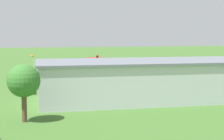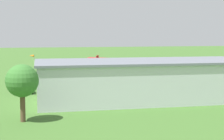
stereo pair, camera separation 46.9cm
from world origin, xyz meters
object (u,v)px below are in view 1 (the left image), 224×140
object	(u,v)px
biplane	(103,62)
person_by_parked_cars	(199,79)
person_crossing_taxiway	(214,84)
person_at_fence_line	(179,81)
hangar	(145,80)
person_beside_truck	(199,81)
car_green	(27,88)
person_walking_on_apron	(192,81)
tree_near_perimeter_road	(24,81)
windsock	(32,57)

from	to	relation	value
biplane	person_by_parked_cars	xyz separation A→B (m)	(-18.71, 14.34, -3.00)
person_crossing_taxiway	person_at_fence_line	world-z (taller)	person_at_fence_line
hangar	person_beside_truck	size ratio (longest dim) A/B	23.04
hangar	biplane	bearing A→B (deg)	-88.65
biplane	car_green	world-z (taller)	biplane
person_at_fence_line	person_walking_on_apron	bearing A→B (deg)	148.72
person_by_parked_cars	person_crossing_taxiway	xyz separation A→B (m)	(0.06, 6.34, -0.11)
hangar	person_beside_truck	distance (m)	21.79
hangar	tree_near_perimeter_road	bearing A→B (deg)	29.29
person_crossing_taxiway	person_walking_on_apron	bearing A→B (deg)	-54.00
car_green	person_walking_on_apron	bearing A→B (deg)	-176.22
hangar	car_green	distance (m)	22.16
person_beside_truck	windsock	distance (m)	45.96
hangar	person_at_fence_line	world-z (taller)	hangar
car_green	person_walking_on_apron	xyz separation A→B (m)	(-34.13, -2.25, -0.01)
person_at_fence_line	car_green	bearing A→B (deg)	6.62
person_beside_truck	person_at_fence_line	distance (m)	4.41
person_beside_truck	person_walking_on_apron	distance (m)	1.89
hangar	car_green	bearing A→B (deg)	-30.05
biplane	person_crossing_taxiway	world-z (taller)	biplane
biplane	person_at_fence_line	distance (m)	20.54
hangar	biplane	size ratio (longest dim) A/B	4.14
biplane	windsock	world-z (taller)	biplane
tree_near_perimeter_road	windsock	world-z (taller)	tree_near_perimeter_road
person_by_parked_cars	windsock	world-z (taller)	windsock
car_green	person_at_fence_line	bearing A→B (deg)	-173.38
tree_near_perimeter_road	windsock	xyz separation A→B (m)	(-2.03, -54.63, -0.45)
person_at_fence_line	biplane	bearing A→B (deg)	-48.72
biplane	person_by_parked_cars	bearing A→B (deg)	142.54
person_crossing_taxiway	person_at_fence_line	distance (m)	7.55
biplane	tree_near_perimeter_road	size ratio (longest dim) A/B	1.21
hangar	person_by_parked_cars	bearing A→B (deg)	-139.02
person_at_fence_line	person_by_parked_cars	bearing A→B (deg)	-170.15
car_green	hangar	bearing A→B (deg)	149.95
tree_near_perimeter_road	person_crossing_taxiway	bearing A→B (deg)	-151.61
person_by_parked_cars	person_crossing_taxiway	world-z (taller)	person_by_parked_cars
person_crossing_taxiway	person_at_fence_line	size ratio (longest dim) A/B	0.91
person_by_parked_cars	person_crossing_taxiway	distance (m)	6.34
person_walking_on_apron	person_crossing_taxiway	distance (m)	4.92
person_by_parked_cars	windsock	distance (m)	45.40
person_beside_truck	tree_near_perimeter_road	bearing A→B (deg)	33.83
person_by_parked_cars	car_green	bearing A→B (deg)	7.09
biplane	windsock	distance (m)	21.69
windsock	car_green	bearing A→B (deg)	87.27
biplane	person_by_parked_cars	size ratio (longest dim) A/B	4.95
biplane	person_beside_truck	size ratio (longest dim) A/B	5.57
person_crossing_taxiway	car_green	bearing A→B (deg)	-2.67
car_green	tree_near_perimeter_road	size ratio (longest dim) A/B	0.58
biplane	person_at_fence_line	xyz separation A→B (m)	(-13.40, 15.26, -3.04)
car_green	person_beside_truck	size ratio (longest dim) A/B	2.65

